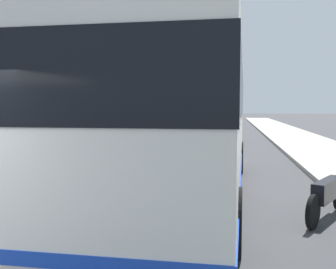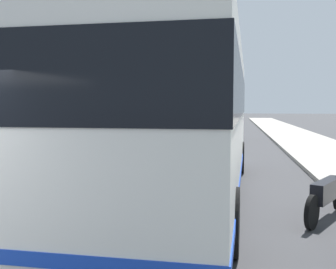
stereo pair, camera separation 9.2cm
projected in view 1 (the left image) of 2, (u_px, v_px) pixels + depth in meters
name	position (u px, v px, depth m)	size (l,w,h in m)	color
lane_divider_line	(128.00, 171.00, 13.18)	(110.00, 0.16, 0.01)	silver
coach_bus	(186.00, 114.00, 9.42)	(11.50, 2.95, 3.40)	silver
motorcycle_nearest_curb	(328.00, 194.00, 7.68)	(2.07, 1.16, 1.26)	black
car_ahead_same_lane	(218.00, 130.00, 24.81)	(4.39, 2.13, 1.40)	silver
car_side_street	(176.00, 119.00, 45.06)	(4.22, 1.89, 1.36)	red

